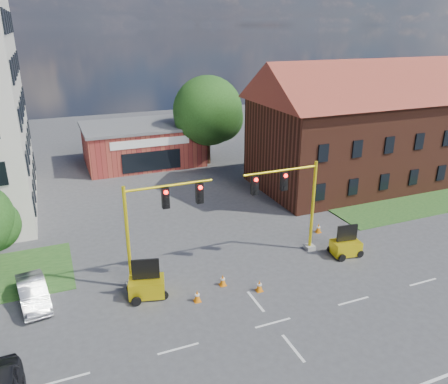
# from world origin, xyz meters

# --- Properties ---
(ground) EXTENTS (120.00, 120.00, 0.00)m
(ground) POSITION_xyz_m (0.00, 0.00, 0.00)
(ground) COLOR #414143
(ground) RESTS_ON ground
(grass_verge_ne) EXTENTS (14.00, 4.00, 0.08)m
(grass_verge_ne) POSITION_xyz_m (18.00, 9.00, 0.04)
(grass_verge_ne) COLOR #224E1D
(grass_verge_ne) RESTS_ON ground
(lane_markings) EXTENTS (60.00, 36.00, 0.01)m
(lane_markings) POSITION_xyz_m (0.00, -3.00, 0.01)
(lane_markings) COLOR silver
(lane_markings) RESTS_ON ground
(brick_shop) EXTENTS (12.40, 8.40, 4.30)m
(brick_shop) POSITION_xyz_m (0.00, 29.98, 2.16)
(brick_shop) COLOR maroon
(brick_shop) RESTS_ON ground
(townhouse_row) EXTENTS (21.00, 11.00, 11.50)m
(townhouse_row) POSITION_xyz_m (18.00, 16.00, 5.93)
(townhouse_row) COLOR #522518
(townhouse_row) RESTS_ON ground
(tree_large) EXTENTS (7.68, 7.31, 9.42)m
(tree_large) POSITION_xyz_m (6.87, 27.08, 5.52)
(tree_large) COLOR #3D2416
(tree_large) RESTS_ON ground
(signal_mast_west) EXTENTS (5.30, 0.60, 6.20)m
(signal_mast_west) POSITION_xyz_m (-4.36, 6.00, 3.92)
(signal_mast_west) COLOR gray
(signal_mast_west) RESTS_ON ground
(signal_mast_east) EXTENTS (5.30, 0.60, 6.20)m
(signal_mast_east) POSITION_xyz_m (4.36, 6.00, 3.92)
(signal_mast_east) COLOR gray
(signal_mast_east) RESTS_ON ground
(trailer_west) EXTENTS (2.20, 1.73, 2.21)m
(trailer_west) POSITION_xyz_m (-5.37, 4.76, 0.69)
(trailer_west) COLOR yellow
(trailer_west) RESTS_ON ground
(trailer_east) EXTENTS (1.94, 1.42, 2.05)m
(trailer_east) POSITION_xyz_m (7.74, 4.46, 0.64)
(trailer_east) COLOR yellow
(trailer_east) RESTS_ON ground
(cone_a) EXTENTS (0.40, 0.40, 0.70)m
(cone_a) POSITION_xyz_m (-2.95, 3.23, 0.34)
(cone_a) COLOR orange
(cone_a) RESTS_ON ground
(cone_b) EXTENTS (0.40, 0.40, 0.70)m
(cone_b) POSITION_xyz_m (-1.07, 4.17, 0.34)
(cone_b) COLOR orange
(cone_b) RESTS_ON ground
(cone_c) EXTENTS (0.40, 0.40, 0.70)m
(cone_c) POSITION_xyz_m (0.64, 2.84, 0.34)
(cone_c) COLOR orange
(cone_c) RESTS_ON ground
(cone_d) EXTENTS (0.40, 0.40, 0.70)m
(cone_d) POSITION_xyz_m (8.00, 7.97, 0.34)
(cone_d) COLOR orange
(cone_d) RESTS_ON ground
(pickup_white) EXTENTS (5.50, 3.67, 1.40)m
(pickup_white) POSITION_xyz_m (10.92, 14.20, 0.70)
(pickup_white) COLOR silver
(pickup_white) RESTS_ON ground
(sedan_silver_front) EXTENTS (1.92, 4.15, 1.32)m
(sedan_silver_front) POSITION_xyz_m (-11.22, 6.43, 0.66)
(sedan_silver_front) COLOR #B9BBC1
(sedan_silver_front) RESTS_ON ground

